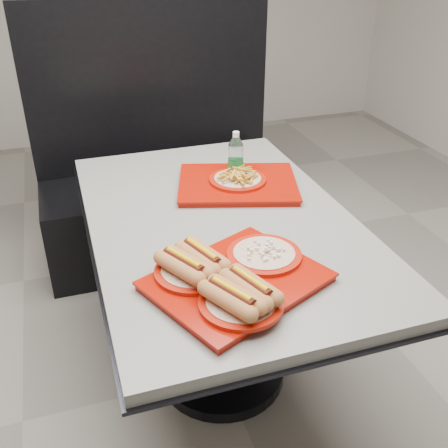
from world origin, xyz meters
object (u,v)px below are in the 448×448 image
object	(u,v)px
tray_far	(238,181)
booth_bench	(161,182)
water_bottle	(236,159)
diner_table	(221,257)
tray_near	(231,277)

from	to	relation	value
tray_far	booth_bench	bearing A→B (deg)	99.02
tray_far	water_bottle	bearing A→B (deg)	76.68
diner_table	tray_near	bearing A→B (deg)	-104.12
tray_near	water_bottle	distance (m)	0.74
diner_table	booth_bench	world-z (taller)	booth_bench
tray_far	diner_table	bearing A→B (deg)	-122.13
tray_far	water_bottle	xyz separation A→B (m)	(0.02, 0.08, 0.06)
booth_bench	water_bottle	xyz separation A→B (m)	(0.16, -0.80, 0.43)
diner_table	booth_bench	distance (m)	1.11
diner_table	water_bottle	distance (m)	0.42
booth_bench	tray_near	bearing A→B (deg)	-93.82
diner_table	water_bottle	xyz separation A→B (m)	(0.16, 0.30, 0.25)
tray_far	tray_near	bearing A→B (deg)	-111.13
diner_table	tray_far	size ratio (longest dim) A/B	2.62
tray_far	water_bottle	size ratio (longest dim) A/B	2.72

